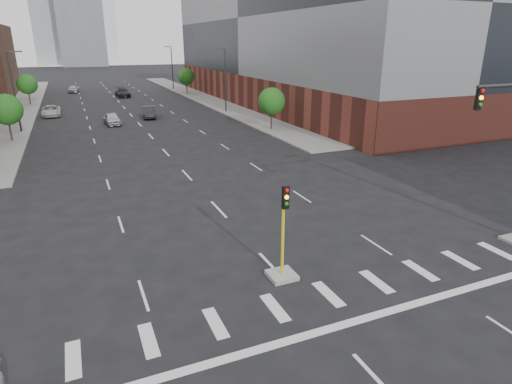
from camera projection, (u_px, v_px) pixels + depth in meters
sidewalk_left_far at (23, 106)px, 70.08m from camera, size 5.00×92.00×0.15m
sidewalk_right_far at (200, 97)px, 81.20m from camera, size 5.00×92.00×0.15m
building_right_main at (306, 35)px, 70.80m from camera, size 24.00×70.00×22.00m
tower_mid at (78, 11)px, 177.56m from camera, size 18.00×18.00×44.00m
median_traffic_signal at (283, 258)px, 18.96m from camera, size 1.20×1.20×4.40m
streetlight_right_a at (225, 78)px, 62.50m from camera, size 1.60×0.22×9.07m
streetlight_right_b at (172, 66)px, 92.84m from camera, size 1.60×0.22×9.07m
streetlight_left at (15, 89)px, 48.22m from camera, size 1.60×0.22×9.07m
tree_left_near at (6, 110)px, 44.20m from camera, size 3.20×3.20×4.85m
tree_left_far at (27, 84)px, 70.21m from camera, size 3.20×3.20×4.85m
tree_right_near at (272, 101)px, 50.25m from camera, size 3.20×3.20×4.85m
tree_right_far at (186, 77)px, 84.93m from camera, size 3.20×3.20×4.85m
car_near_left at (112, 119)px, 54.41m from camera, size 2.01×4.45×1.48m
car_mid_right at (149, 112)px, 59.16m from camera, size 2.33×4.95×1.57m
car_far_left at (51, 111)px, 60.64m from camera, size 2.48×5.32×1.47m
car_deep_right at (123, 93)px, 81.56m from camera, size 2.49×5.76×1.65m
car_distant at (74, 89)px, 88.53m from camera, size 2.53×4.75×1.54m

